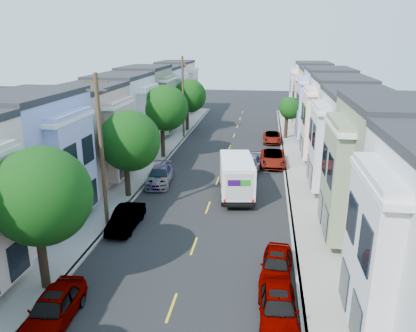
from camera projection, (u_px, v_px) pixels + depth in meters
ground at (194, 246)px, 24.70m from camera, size 160.00×160.00×0.00m
road_slab at (221, 171)px, 38.87m from camera, size 12.00×70.00×0.02m
curb_left at (160, 167)px, 39.67m from camera, size 0.30×70.00×0.15m
curb_right at (285, 173)px, 38.03m from camera, size 0.30×70.00×0.15m
sidewalk_left at (147, 167)px, 39.85m from camera, size 2.60×70.00×0.15m
sidewalk_right at (299, 173)px, 37.85m from camera, size 2.60×70.00×0.15m
centerline at (221, 171)px, 38.87m from camera, size 0.12×70.00×0.01m
townhouse_row_left at (110, 166)px, 40.38m from camera, size 5.00×70.00×8.50m
townhouse_row_right at (341, 176)px, 37.36m from camera, size 5.00×70.00×8.50m
tree_b at (40, 196)px, 18.95m from camera, size 4.70×4.70×7.41m
tree_c at (129, 141)px, 30.98m from camera, size 4.70×4.70×6.99m
tree_d at (165, 108)px, 41.50m from camera, size 4.70×4.70×7.68m
tree_e at (189, 96)px, 54.40m from camera, size 4.43×4.43×7.02m
tree_far_r at (289, 109)px, 50.14m from camera, size 2.75×2.75×5.28m
utility_pole_near at (102, 152)px, 25.91m from camera, size 1.60×0.26×10.00m
utility_pole_far at (183, 97)px, 50.46m from camera, size 1.60×0.26×10.00m
fedex_truck at (237, 175)px, 32.25m from camera, size 2.51×6.51×3.12m
lead_sedan at (250, 165)px, 38.44m from camera, size 2.39×4.81×1.39m
parked_left_b at (53, 309)px, 17.80m from camera, size 2.00×4.66×1.48m
parked_left_c at (126, 219)px, 26.87m from camera, size 1.49×4.19×1.39m
parked_left_d at (160, 176)px, 35.19m from camera, size 2.52×5.03×1.46m
parked_right_a at (278, 307)px, 17.92m from camera, size 1.90×4.58×1.46m
parked_right_b at (277, 265)px, 21.38m from camera, size 1.95×4.30×1.36m
parked_right_c at (273, 158)px, 40.39m from camera, size 2.56×5.34×1.47m
parked_right_d at (272, 137)px, 49.36m from camera, size 2.19×4.59×1.27m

